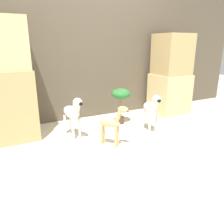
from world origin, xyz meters
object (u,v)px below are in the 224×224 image
Objects in this scene: zebra_right at (151,108)px; potted_palm_front at (121,97)px; zebra_left at (73,112)px; giraffe_figurine at (112,123)px.

potted_palm_front is at bearing 113.42° from zebra_right.
zebra_left is at bearing -167.10° from potted_palm_front.
potted_palm_front is at bearing 12.90° from zebra_left.
zebra_right is 1.09× the size of giraffe_figurine.
giraffe_figurine is at bearing -125.77° from potted_palm_front.
zebra_right and zebra_left have the same top height.
potted_palm_front is (0.85, 0.19, 0.08)m from zebra_left.
giraffe_figurine is at bearing -166.51° from zebra_right.
zebra_right is 1.12m from zebra_left.
zebra_left reaches higher than giraffe_figurine.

